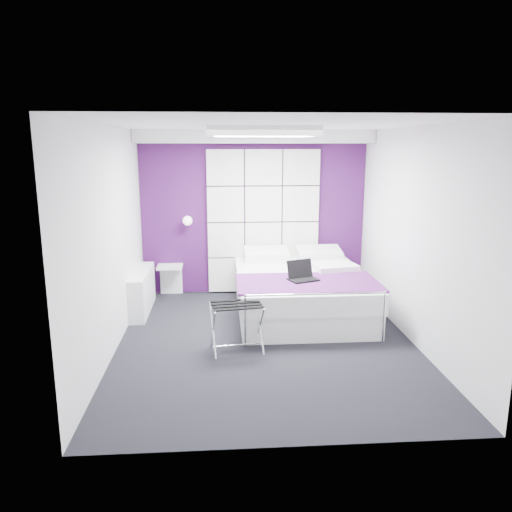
{
  "coord_description": "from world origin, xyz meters",
  "views": [
    {
      "loc": [
        -0.54,
        -5.76,
        2.38
      ],
      "look_at": [
        -0.1,
        0.35,
        1.01
      ],
      "focal_mm": 35.0,
      "sensor_mm": 36.0,
      "label": 1
    }
  ],
  "objects_px": {
    "bed": "(300,291)",
    "laptop": "(303,275)",
    "wall_lamp": "(188,220)",
    "luggage_rack": "(237,327)",
    "nightstand": "(170,267)",
    "radiator": "(142,291)"
  },
  "relations": [
    {
      "from": "laptop",
      "to": "luggage_rack",
      "type": "bearing_deg",
      "value": -160.72
    },
    {
      "from": "wall_lamp",
      "to": "nightstand",
      "type": "height_order",
      "value": "wall_lamp"
    },
    {
      "from": "luggage_rack",
      "to": "laptop",
      "type": "relative_size",
      "value": 1.58
    },
    {
      "from": "bed",
      "to": "nightstand",
      "type": "relative_size",
      "value": 5.67
    },
    {
      "from": "nightstand",
      "to": "laptop",
      "type": "bearing_deg",
      "value": -37.56
    },
    {
      "from": "wall_lamp",
      "to": "luggage_rack",
      "type": "xyz_separation_m",
      "value": [
        0.69,
        -2.28,
        -0.93
      ]
    },
    {
      "from": "luggage_rack",
      "to": "laptop",
      "type": "xyz_separation_m",
      "value": [
        0.91,
        0.79,
        0.41
      ]
    },
    {
      "from": "radiator",
      "to": "bed",
      "type": "bearing_deg",
      "value": -6.91
    },
    {
      "from": "radiator",
      "to": "nightstand",
      "type": "bearing_deg",
      "value": 64.75
    },
    {
      "from": "radiator",
      "to": "laptop",
      "type": "relative_size",
      "value": 3.27
    },
    {
      "from": "luggage_rack",
      "to": "wall_lamp",
      "type": "bearing_deg",
      "value": 98.4
    },
    {
      "from": "wall_lamp",
      "to": "bed",
      "type": "height_order",
      "value": "wall_lamp"
    },
    {
      "from": "bed",
      "to": "laptop",
      "type": "xyz_separation_m",
      "value": [
        -0.05,
        -0.46,
        0.36
      ]
    },
    {
      "from": "radiator",
      "to": "laptop",
      "type": "height_order",
      "value": "laptop"
    },
    {
      "from": "radiator",
      "to": "laptop",
      "type": "bearing_deg",
      "value": -18.22
    },
    {
      "from": "radiator",
      "to": "luggage_rack",
      "type": "bearing_deg",
      "value": -48.95
    },
    {
      "from": "wall_lamp",
      "to": "bed",
      "type": "distance_m",
      "value": 2.13
    },
    {
      "from": "luggage_rack",
      "to": "radiator",
      "type": "bearing_deg",
      "value": 122.74
    },
    {
      "from": "bed",
      "to": "nightstand",
      "type": "distance_m",
      "value": 2.18
    },
    {
      "from": "nightstand",
      "to": "luggage_rack",
      "type": "xyz_separation_m",
      "value": [
        0.99,
        -2.24,
        -0.2
      ]
    },
    {
      "from": "bed",
      "to": "laptop",
      "type": "bearing_deg",
      "value": -95.9
    },
    {
      "from": "bed",
      "to": "luggage_rack",
      "type": "relative_size",
      "value": 3.88
    }
  ]
}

